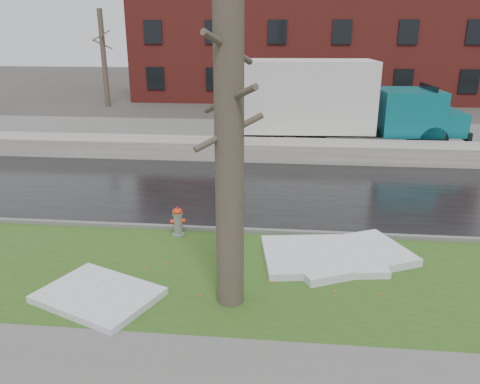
# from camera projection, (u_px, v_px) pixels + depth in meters

# --- Properties ---
(ground) EXTENTS (120.00, 120.00, 0.00)m
(ground) POSITION_uv_depth(u_px,v_px,m) (253.00, 251.00, 11.31)
(ground) COLOR #47423D
(ground) RESTS_ON ground
(verge) EXTENTS (60.00, 4.50, 0.04)m
(verge) POSITION_uv_depth(u_px,v_px,m) (249.00, 275.00, 10.12)
(verge) COLOR #264918
(verge) RESTS_ON ground
(road) EXTENTS (60.00, 7.00, 0.03)m
(road) POSITION_uv_depth(u_px,v_px,m) (263.00, 191.00, 15.54)
(road) COLOR black
(road) RESTS_ON ground
(parking_lot) EXTENTS (60.00, 9.00, 0.03)m
(parking_lot) POSITION_uv_depth(u_px,v_px,m) (273.00, 137.00, 23.53)
(parking_lot) COLOR slate
(parking_lot) RESTS_ON ground
(curb) EXTENTS (60.00, 0.15, 0.14)m
(curb) POSITION_uv_depth(u_px,v_px,m) (256.00, 231.00, 12.22)
(curb) COLOR slate
(curb) RESTS_ON ground
(snowbank) EXTENTS (60.00, 1.60, 0.75)m
(snowbank) POSITION_uv_depth(u_px,v_px,m) (269.00, 150.00, 19.37)
(snowbank) COLOR #B5B0A6
(snowbank) RESTS_ON ground
(brick_building) EXTENTS (26.00, 12.00, 10.00)m
(brick_building) POSITION_uv_depth(u_px,v_px,m) (307.00, 32.00, 37.71)
(brick_building) COLOR maroon
(brick_building) RESTS_ON ground
(bg_tree_left) EXTENTS (1.40, 1.62, 6.50)m
(bg_tree_left) POSITION_uv_depth(u_px,v_px,m) (104.00, 58.00, 32.08)
(bg_tree_left) COLOR brown
(bg_tree_left) RESTS_ON ground
(bg_tree_center) EXTENTS (1.40, 1.62, 6.50)m
(bg_tree_center) POSITION_uv_depth(u_px,v_px,m) (200.00, 55.00, 35.26)
(bg_tree_center) COLOR brown
(bg_tree_center) RESTS_ON ground
(fire_hydrant) EXTENTS (0.39, 0.36, 0.79)m
(fire_hydrant) POSITION_uv_depth(u_px,v_px,m) (178.00, 221.00, 11.91)
(fire_hydrant) COLOR #929599
(fire_hydrant) RESTS_ON verge
(tree) EXTENTS (1.17, 1.34, 6.49)m
(tree) POSITION_uv_depth(u_px,v_px,m) (229.00, 136.00, 8.09)
(tree) COLOR brown
(tree) RESTS_ON verge
(box_truck) EXTENTS (11.67, 3.23, 3.87)m
(box_truck) POSITION_uv_depth(u_px,v_px,m) (330.00, 102.00, 20.72)
(box_truck) COLOR black
(box_truck) RESTS_ON ground
(worker) EXTENTS (0.72, 0.49, 1.93)m
(worker) POSITION_uv_depth(u_px,v_px,m) (234.00, 120.00, 18.51)
(worker) COLOR black
(worker) RESTS_ON snowbank
(snow_patch_near) EXTENTS (2.86, 2.35, 0.16)m
(snow_patch_near) POSITION_uv_depth(u_px,v_px,m) (321.00, 256.00, 10.80)
(snow_patch_near) COLOR white
(snow_patch_near) RESTS_ON verge
(snow_patch_far) EXTENTS (2.65, 2.34, 0.14)m
(snow_patch_far) POSITION_uv_depth(u_px,v_px,m) (98.00, 295.00, 9.20)
(snow_patch_far) COLOR white
(snow_patch_far) RESTS_ON verge
(snow_patch_side) EXTENTS (3.30, 2.82, 0.18)m
(snow_patch_side) POSITION_uv_depth(u_px,v_px,m) (347.00, 255.00, 10.79)
(snow_patch_side) COLOR white
(snow_patch_side) RESTS_ON verge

